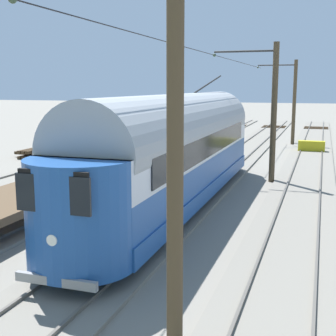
{
  "coord_description": "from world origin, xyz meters",
  "views": [
    {
      "loc": [
        -7.41,
        22.34,
        4.59
      ],
      "look_at": [
        -2.03,
        6.17,
        1.58
      ],
      "focal_mm": 49.84,
      "sensor_mm": 36.0,
      "label": 1
    }
  ],
  "objects": [
    {
      "name": "track_third_siding",
      "position": [
        2.24,
        -0.31,
        0.05
      ],
      "size": [
        2.8,
        80.0,
        0.18
      ],
      "color": "slate",
      "rests_on": "ground"
    },
    {
      "name": "flatcar_adjacent",
      "position": [
        2.24,
        10.0,
        0.86
      ],
      "size": [
        2.8,
        11.29,
        1.6
      ],
      "color": "brown",
      "rests_on": "ground"
    },
    {
      "name": "catenary_pole_mid_far",
      "position": [
        -5.08,
        15.25,
        3.48
      ],
      "size": [
        3.15,
        0.28,
        6.61
      ],
      "color": "#4C3D28",
      "rests_on": "ground"
    },
    {
      "name": "track_end_bumper",
      "position": [
        -6.73,
        -11.57,
        0.4
      ],
      "size": [
        1.8,
        0.6,
        0.8
      ],
      "primitive_type": "cube",
      "color": "#B2A519",
      "rests_on": "ground"
    },
    {
      "name": "catenary_pole_foreground",
      "position": [
        -5.08,
        -15.86,
        3.48
      ],
      "size": [
        3.15,
        0.28,
        6.61
      ],
      "color": "#4C3D28",
      "rests_on": "ground"
    },
    {
      "name": "track_adjacent_siding",
      "position": [
        -2.24,
        -0.31,
        0.05
      ],
      "size": [
        2.8,
        80.0,
        0.18
      ],
      "color": "slate",
      "rests_on": "ground"
    },
    {
      "name": "overhead_wire_run",
      "position": [
        -2.32,
        -1.09,
        6.06
      ],
      "size": [
        2.95,
        35.11,
        0.18
      ],
      "color": "black",
      "rests_on": "ground"
    },
    {
      "name": "track_streetcar_siding",
      "position": [
        -6.73,
        -0.31,
        0.05
      ],
      "size": [
        2.8,
        80.0,
        0.18
      ],
      "color": "slate",
      "rests_on": "ground"
    },
    {
      "name": "vintage_streetcar",
      "position": [
        -2.24,
        5.57,
        2.26
      ],
      "size": [
        2.65,
        17.67,
        4.96
      ],
      "color": "#1E4C93",
      "rests_on": "ground"
    },
    {
      "name": "spare_tie_stack",
      "position": [
        10.48,
        -3.54,
        0.27
      ],
      "size": [
        2.4,
        2.4,
        0.54
      ],
      "color": "#382819",
      "rests_on": "ground"
    },
    {
      "name": "track_outer_siding",
      "position": [
        6.73,
        -0.31,
        0.05
      ],
      "size": [
        2.8,
        80.0,
        0.18
      ],
      "color": "slate",
      "rests_on": "ground"
    },
    {
      "name": "catenary_pole_mid_near",
      "position": [
        -5.08,
        -0.3,
        3.48
      ],
      "size": [
        3.15,
        0.28,
        6.61
      ],
      "color": "#4C3D28",
      "rests_on": "ground"
    },
    {
      "name": "ground_plane",
      "position": [
        0.0,
        0.0,
        0.0
      ],
      "size": [
        220.0,
        220.0,
        0.0
      ],
      "primitive_type": "plane",
      "color": "gray"
    }
  ]
}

